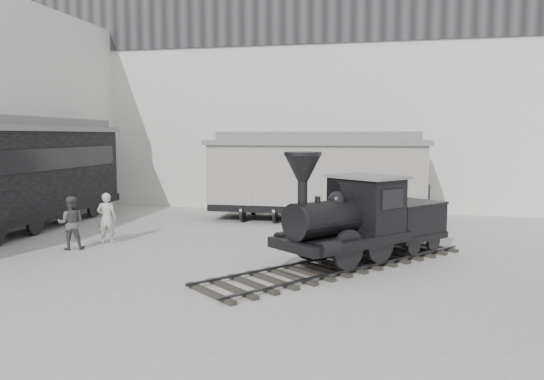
% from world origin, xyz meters
% --- Properties ---
extents(ground, '(90.00, 90.00, 0.00)m').
position_xyz_m(ground, '(0.00, 0.00, 0.00)').
color(ground, '#9E9E9B').
extents(north_wall, '(34.00, 2.51, 11.00)m').
position_xyz_m(north_wall, '(0.00, 14.98, 5.55)').
color(north_wall, silver).
rests_on(north_wall, ground).
extents(west_pavilion, '(7.00, 12.11, 9.00)m').
position_xyz_m(west_pavilion, '(-14.50, 9.96, 4.49)').
color(west_pavilion, silver).
rests_on(west_pavilion, ground).
extents(locomotive, '(7.27, 8.11, 3.17)m').
position_xyz_m(locomotive, '(2.15, 3.41, 1.17)').
color(locomotive, black).
rests_on(locomotive, ground).
extents(boxcar, '(9.36, 2.95, 3.83)m').
position_xyz_m(boxcar, '(0.03, 10.85, 2.01)').
color(boxcar, black).
rests_on(boxcar, ground).
extents(visitor_a, '(0.74, 0.60, 1.75)m').
position_xyz_m(visitor_a, '(-6.35, 4.53, 0.87)').
color(visitor_a, '#BBBBB2').
rests_on(visitor_a, ground).
extents(visitor_b, '(1.04, 0.95, 1.72)m').
position_xyz_m(visitor_b, '(-7.02, 3.46, 0.86)').
color(visitor_b, '#4F4E50').
rests_on(visitor_b, ground).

